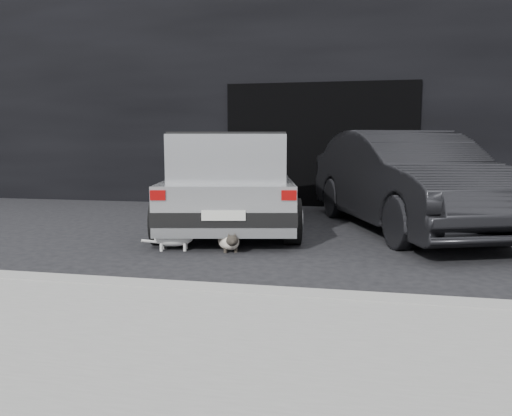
% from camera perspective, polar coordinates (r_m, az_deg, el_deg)
% --- Properties ---
extents(ground, '(80.00, 80.00, 0.00)m').
position_cam_1_polar(ground, '(7.03, -3.48, -3.69)').
color(ground, black).
rests_on(ground, ground).
extents(building_facade, '(34.00, 4.00, 5.00)m').
position_cam_1_polar(building_facade, '(12.73, 8.13, 12.60)').
color(building_facade, black).
rests_on(building_facade, ground).
extents(garage_opening, '(4.00, 0.10, 2.60)m').
position_cam_1_polar(garage_opening, '(10.68, 7.34, 7.14)').
color(garage_opening, black).
rests_on(garage_opening, ground).
extents(curb, '(18.00, 0.25, 0.12)m').
position_cam_1_polar(curb, '(4.34, 0.44, -10.03)').
color(curb, gray).
rests_on(curb, ground).
extents(sidewalk, '(18.00, 2.20, 0.11)m').
position_cam_1_polar(sidewalk, '(3.24, -3.83, -16.39)').
color(sidewalk, gray).
rests_on(sidewalk, ground).
extents(silver_hatchback, '(2.64, 4.36, 1.50)m').
position_cam_1_polar(silver_hatchback, '(7.98, -2.85, 3.62)').
color(silver_hatchback, '#B2B5B7').
rests_on(silver_hatchback, ground).
extents(second_car, '(3.17, 4.98, 1.55)m').
position_cam_1_polar(second_car, '(8.08, 16.86, 3.02)').
color(second_car, black).
rests_on(second_car, ground).
extents(cat_siamese, '(0.46, 0.72, 0.27)m').
position_cam_1_polar(cat_siamese, '(6.33, -3.09, -3.82)').
color(cat_siamese, beige).
rests_on(cat_siamese, ground).
extents(cat_white, '(0.72, 0.36, 0.35)m').
position_cam_1_polar(cat_white, '(6.43, -9.09, -3.30)').
color(cat_white, white).
rests_on(cat_white, ground).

